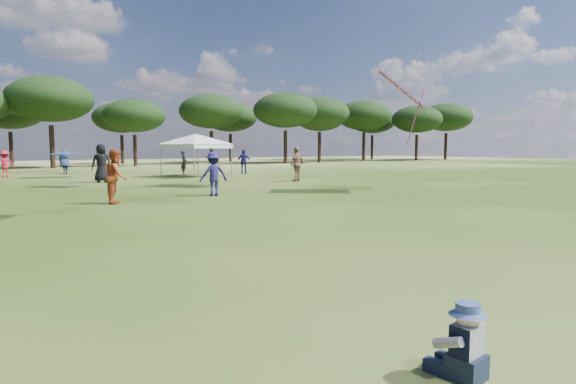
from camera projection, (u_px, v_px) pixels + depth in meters
name	position (u px, v px, depth m)	size (l,w,h in m)	color
tree_line	(34.00, 105.00, 41.86)	(108.78, 17.63, 7.77)	black
tent_right	(196.00, 136.00, 28.41)	(5.91, 5.91, 2.84)	gray
toddler	(464.00, 344.00, 3.68)	(0.42, 0.46, 0.60)	black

